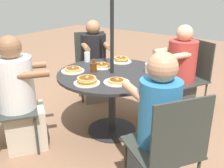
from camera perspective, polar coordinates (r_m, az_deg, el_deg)
name	(u,v)px	position (r m, az deg, el deg)	size (l,w,h in m)	color
ground_plane	(112,130)	(3.11, 0.00, -9.98)	(12.00, 12.00, 0.00)	#8C664C
patio_table	(112,83)	(2.85, 0.00, 0.27)	(1.18, 1.18, 0.71)	#28282B
umbrella_pole	(112,29)	(2.70, 0.00, 11.99)	(0.04, 0.04, 2.36)	black
patio_chair_north	(190,73)	(3.54, 16.64, 2.40)	(0.64, 0.64, 0.93)	#333833
diner_north	(179,75)	(3.42, 14.40, 1.89)	(0.52, 0.57, 1.15)	#3D3D42
patio_chair_east	(92,61)	(3.94, -4.44, 5.11)	(0.67, 0.67, 0.93)	#333833
diner_east	(94,65)	(3.77, -3.89, 4.25)	(0.59, 0.57, 1.14)	gray
diner_south	(20,100)	(2.74, -19.48, -3.25)	(0.56, 0.58, 1.17)	beige
patio_chair_west	(169,145)	(1.97, 12.32, -12.81)	(0.66, 0.66, 0.93)	#333833
diner_west	(156,129)	(2.08, 9.63, -9.73)	(0.56, 0.52, 1.17)	slate
pancake_plate_a	(121,60)	(3.21, 2.02, 5.26)	(0.25, 0.25, 0.07)	silver
pancake_plate_b	(117,81)	(2.53, 1.03, 0.58)	(0.25, 0.25, 0.04)	silver
pancake_plate_c	(73,70)	(2.89, -8.52, 3.07)	(0.25, 0.25, 0.05)	silver
pancake_plate_d	(87,81)	(2.51, -5.50, 0.70)	(0.25, 0.25, 0.07)	silver
pancake_plate_e	(102,66)	(3.02, -2.26, 4.04)	(0.25, 0.25, 0.05)	silver
syrup_bottle	(94,67)	(2.84, -4.03, 3.72)	(0.09, 0.07, 0.14)	#602D0F
coffee_cup	(149,68)	(2.84, 7.96, 3.48)	(0.08, 0.08, 0.10)	beige
drinking_glass_a	(87,57)	(3.22, -5.41, 5.88)	(0.07, 0.07, 0.12)	silver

